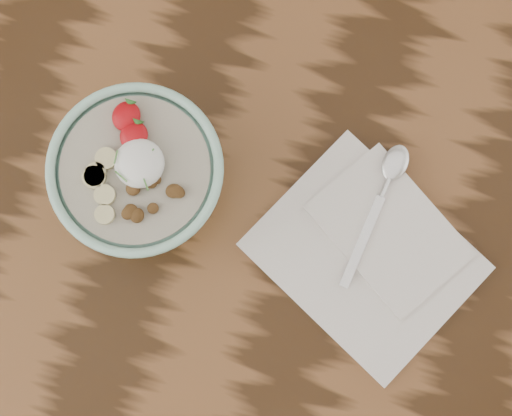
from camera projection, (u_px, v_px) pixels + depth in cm
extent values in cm
cube|color=black|center=(176.00, 140.00, 89.24)|extent=(160.00, 90.00, 4.00)
cylinder|color=#9DD4BF|center=(148.00, 184.00, 85.86)|extent=(8.43, 8.43, 1.20)
torus|color=#9DD4BF|center=(134.00, 169.00, 76.11)|extent=(19.17, 19.17, 1.10)
cylinder|color=#B9B19A|center=(135.00, 170.00, 76.71)|extent=(16.26, 16.26, 1.00)
ellipsoid|color=white|center=(139.00, 163.00, 75.24)|extent=(5.37, 5.37, 2.95)
ellipsoid|color=#AA070E|center=(134.00, 136.00, 75.85)|extent=(2.98, 3.28, 1.64)
cone|color=#286623|center=(137.00, 123.00, 75.73)|extent=(1.40, 1.03, 1.52)
ellipsoid|color=#AA070E|center=(126.00, 116.00, 76.12)|extent=(3.04, 3.35, 1.67)
cone|color=#286623|center=(130.00, 104.00, 76.00)|extent=(1.40, 1.03, 1.52)
cylinder|color=#D1C589|center=(95.00, 176.00, 75.70)|extent=(2.26, 2.26, 0.70)
cylinder|color=#D1C589|center=(96.00, 172.00, 75.76)|extent=(2.17, 2.17, 0.70)
cylinder|color=#D1C589|center=(105.00, 195.00, 75.43)|extent=(2.26, 2.26, 0.70)
cylinder|color=#D1C589|center=(106.00, 159.00, 75.96)|extent=(2.37, 2.37, 0.70)
cylinder|color=#D1C589|center=(105.00, 214.00, 75.16)|extent=(2.12, 2.12, 0.70)
cylinder|color=#D1C589|center=(94.00, 177.00, 75.68)|extent=(2.50, 2.50, 0.70)
ellipsoid|color=brown|center=(177.00, 191.00, 75.22)|extent=(2.14, 1.74, 1.35)
ellipsoid|color=brown|center=(174.00, 191.00, 75.26)|extent=(2.30, 2.20, 1.05)
ellipsoid|color=brown|center=(133.00, 189.00, 75.38)|extent=(1.83, 1.78, 0.95)
ellipsoid|color=brown|center=(131.00, 211.00, 75.07)|extent=(2.22, 2.22, 0.83)
ellipsoid|color=brown|center=(129.00, 213.00, 74.94)|extent=(2.31, 2.33, 0.96)
ellipsoid|color=brown|center=(137.00, 215.00, 75.00)|extent=(1.67, 1.78, 1.21)
ellipsoid|color=brown|center=(153.00, 208.00, 75.21)|extent=(1.63, 1.62, 0.69)
ellipsoid|color=brown|center=(156.00, 178.00, 75.57)|extent=(1.77, 1.73, 0.87)
ellipsoid|color=brown|center=(150.00, 182.00, 75.42)|extent=(2.08, 1.88, 1.20)
cylinder|color=#4D893A|center=(151.00, 164.00, 74.25)|extent=(0.44, 1.04, 0.22)
cylinder|color=#4D893A|center=(151.00, 153.00, 74.41)|extent=(0.49, 1.05, 0.22)
cylinder|color=#4D893A|center=(124.00, 165.00, 74.24)|extent=(0.95, 0.98, 0.22)
cylinder|color=#4D893A|center=(149.00, 157.00, 74.35)|extent=(0.69, 1.16, 0.22)
cylinder|color=#4D893A|center=(135.00, 173.00, 74.13)|extent=(1.00, 0.68, 0.22)
cylinder|color=#4D893A|center=(127.00, 160.00, 74.31)|extent=(1.16, 0.63, 0.22)
cylinder|color=#4D893A|center=(146.00, 184.00, 73.97)|extent=(1.06, 1.30, 0.23)
cylinder|color=#4D893A|center=(116.00, 157.00, 74.35)|extent=(0.31, 1.48, 0.23)
cylinder|color=#4D893A|center=(137.00, 173.00, 74.13)|extent=(0.63, 1.04, 0.22)
cylinder|color=#4D893A|center=(121.00, 177.00, 74.07)|extent=(1.60, 0.87, 0.24)
cylinder|color=#4D893A|center=(130.00, 154.00, 74.38)|extent=(1.59, 0.60, 0.24)
cube|color=white|center=(365.00, 256.00, 84.85)|extent=(30.30, 28.31, 0.93)
cube|color=white|center=(389.00, 230.00, 84.51)|extent=(21.30, 19.71, 0.56)
cube|color=silver|center=(362.00, 241.00, 83.88)|extent=(2.50, 11.69, 0.35)
cylinder|color=silver|center=(386.00, 185.00, 84.60)|extent=(1.07, 3.10, 0.71)
ellipsoid|color=silver|center=(395.00, 163.00, 84.83)|extent=(3.63, 4.98, 0.96)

